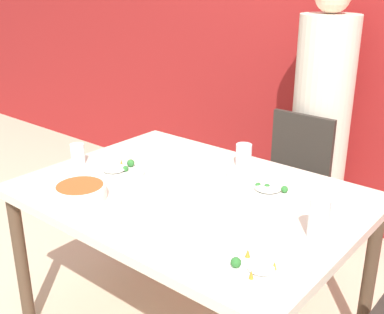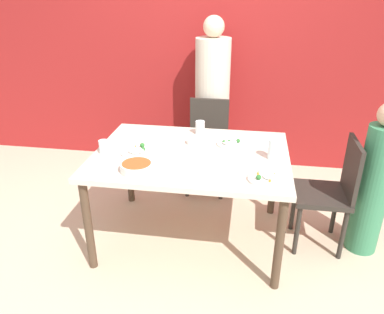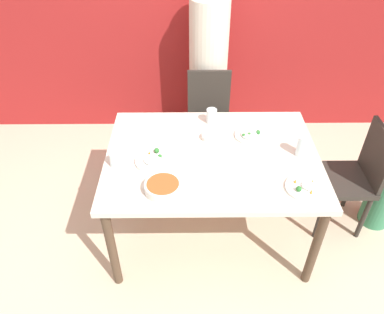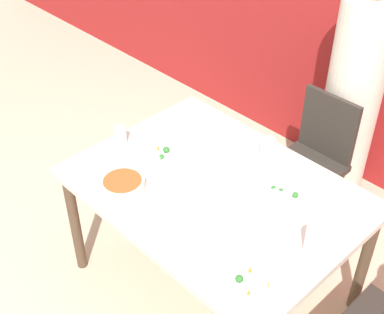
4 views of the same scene
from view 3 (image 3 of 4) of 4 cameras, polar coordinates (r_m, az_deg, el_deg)
ground_plane at (r=3.06m, az=2.62°, el=-10.76°), size 10.00×10.00×0.00m
dining_table at (r=2.58m, az=3.06°, el=-0.91°), size 1.44×1.05×0.76m
chair_adult_spot at (r=3.38m, az=2.59°, el=6.05°), size 0.40×0.40×0.89m
chair_child_spot at (r=3.01m, az=23.35°, el=-2.56°), size 0.40×0.40×0.89m
person_adult at (r=3.56m, az=2.46°, el=12.64°), size 0.35×0.35×1.63m
bowl_curry at (r=2.25m, az=-4.45°, el=-4.57°), size 0.22×0.22×0.06m
plate_rice_adult at (r=2.71m, az=8.98°, el=3.31°), size 0.24×0.24×0.05m
plate_rice_child at (r=2.47m, az=-5.77°, el=-0.46°), size 0.25×0.25×0.05m
plate_noodles at (r=2.36m, az=16.92°, el=-4.51°), size 0.24×0.24×0.05m
bowl_rice_small at (r=2.66m, az=2.75°, el=3.14°), size 0.12×0.12×0.04m
glass_water_tall at (r=2.58m, az=16.47°, el=1.61°), size 0.07×0.07×0.15m
glass_water_short at (r=2.46m, az=-11.71°, el=-0.32°), size 0.07×0.07×0.10m
glass_water_center at (r=2.81m, az=3.00°, el=6.25°), size 0.08×0.08×0.11m
napkin_folded at (r=2.25m, az=2.13°, el=-5.44°), size 0.14×0.14×0.01m
fork_steel at (r=2.52m, az=5.61°, el=0.21°), size 0.18×0.05×0.01m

